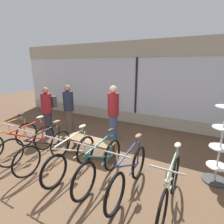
{
  "coord_description": "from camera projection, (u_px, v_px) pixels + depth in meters",
  "views": [
    {
      "loc": [
        2.44,
        -2.75,
        2.34
      ],
      "look_at": [
        0.0,
        1.7,
        0.95
      ],
      "focal_mm": 28.0,
      "sensor_mm": 36.0,
      "label": 1
    }
  ],
  "objects": [
    {
      "name": "customer_by_window",
      "position": [
        113.0,
        113.0,
        5.29
      ],
      "size": [
        0.47,
        0.47,
        1.75
      ],
      "color": "#424C6B",
      "rests_on": "ground_plane"
    },
    {
      "name": "bicycle_center_right",
      "position": [
        100.0,
        165.0,
        3.51
      ],
      "size": [
        0.46,
        1.76,
        1.04
      ],
      "color": "black",
      "rests_on": "ground_plane"
    },
    {
      "name": "bicycle_far_left",
      "position": [
        10.0,
        139.0,
        4.71
      ],
      "size": [
        0.46,
        1.72,
        1.03
      ],
      "color": "black",
      "rests_on": "ground_plane"
    },
    {
      "name": "customer_mid_floor",
      "position": [
        48.0,
        110.0,
        5.75
      ],
      "size": [
        0.49,
        0.56,
        1.64
      ],
      "color": "#2D2D38",
      "rests_on": "ground_plane"
    },
    {
      "name": "customer_near_rack",
      "position": [
        69.0,
        108.0,
        5.96
      ],
      "size": [
        0.48,
        0.48,
        1.68
      ],
      "color": "brown",
      "rests_on": "ground_plane"
    },
    {
      "name": "bicycle_center",
      "position": [
        72.0,
        158.0,
        3.79
      ],
      "size": [
        0.46,
        1.69,
        1.03
      ],
      "color": "black",
      "rests_on": "ground_plane"
    },
    {
      "name": "bicycle_far_right",
      "position": [
        170.0,
        189.0,
        2.81
      ],
      "size": [
        0.46,
        1.78,
        1.04
      ],
      "color": "black",
      "rests_on": "ground_plane"
    },
    {
      "name": "bicycle_center_left",
      "position": [
        46.0,
        150.0,
        4.11
      ],
      "size": [
        0.46,
        1.68,
        1.03
      ],
      "color": "black",
      "rests_on": "ground_plane"
    },
    {
      "name": "accessory_rack",
      "position": [
        220.0,
        151.0,
        3.45
      ],
      "size": [
        0.48,
        0.48,
        1.68
      ],
      "color": "#333333",
      "rests_on": "ground_plane"
    },
    {
      "name": "shop_back_wall",
      "position": [
        136.0,
        83.0,
        6.75
      ],
      "size": [
        12.0,
        0.08,
        3.2
      ],
      "color": "#B2A893",
      "rests_on": "ground_plane"
    },
    {
      "name": "bicycle_right",
      "position": [
        129.0,
        174.0,
        3.22
      ],
      "size": [
        0.46,
        1.76,
        1.03
      ],
      "color": "black",
      "rests_on": "ground_plane"
    },
    {
      "name": "ground_plane",
      "position": [
        77.0,
        168.0,
        4.08
      ],
      "size": [
        24.0,
        24.0,
        0.0
      ],
      "primitive_type": "plane",
      "color": "brown"
    },
    {
      "name": "bicycle_left",
      "position": [
        30.0,
        143.0,
        4.48
      ],
      "size": [
        0.46,
        1.68,
        1.03
      ],
      "color": "black",
      "rests_on": "ground_plane"
    },
    {
      "name": "display_bench",
      "position": [
        89.0,
        142.0,
        4.66
      ],
      "size": [
        1.4,
        0.44,
        0.41
      ],
      "color": "brown",
      "rests_on": "ground_plane"
    }
  ]
}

